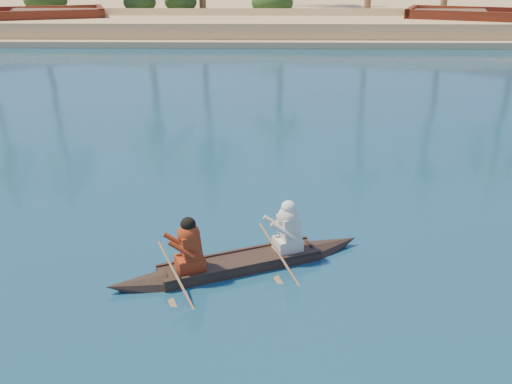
# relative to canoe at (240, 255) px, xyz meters

# --- Properties ---
(sandy_embankment) EXTENTS (150.00, 51.00, 1.50)m
(sandy_embankment) POSITION_rel_canoe_xyz_m (8.00, 50.27, 0.29)
(sandy_embankment) COLOR tan
(sandy_embankment) RESTS_ON ground
(shrub_cluster) EXTENTS (100.00, 6.00, 2.40)m
(shrub_cluster) POSITION_rel_canoe_xyz_m (8.00, 34.88, 0.96)
(shrub_cluster) COLOR #1A3312
(shrub_cluster) RESTS_ON ground
(canoe) EXTENTS (4.41, 2.34, 1.25)m
(canoe) POSITION_rel_canoe_xyz_m (0.00, 0.00, 0.00)
(canoe) COLOR #34251C
(canoe) RESTS_ON ground
(barge_left) EXTENTS (13.77, 8.22, 2.18)m
(barge_left) POSITION_rel_canoe_xyz_m (-16.91, 29.76, 0.52)
(barge_left) COLOR maroon
(barge_left) RESTS_ON ground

